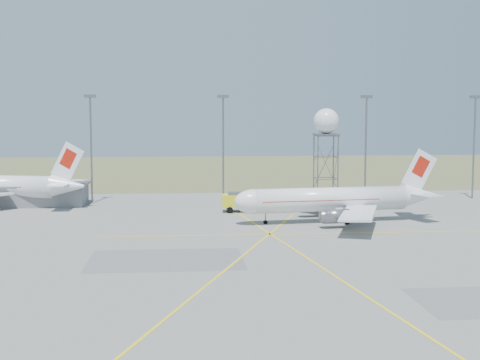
{
  "coord_description": "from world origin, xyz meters",
  "views": [
    {
      "loc": [
        -18.26,
        -62.01,
        17.08
      ],
      "look_at": [
        -9.09,
        40.0,
        6.75
      ],
      "focal_mm": 50.0,
      "sensor_mm": 36.0,
      "label": 1
    }
  ],
  "objects": [
    {
      "name": "radar_tower",
      "position": [
        10.14,
        66.32,
        10.08
      ],
      "size": [
        4.96,
        4.96,
        17.96
      ],
      "color": "slate",
      "rests_on": "ground"
    },
    {
      "name": "building_grey",
      "position": [
        -45.0,
        64.0,
        1.97
      ],
      "size": [
        19.0,
        10.0,
        3.9
      ],
      "color": "gray",
      "rests_on": "ground"
    },
    {
      "name": "mast_d",
      "position": [
        40.0,
        66.0,
        12.07
      ],
      "size": [
        2.2,
        0.5,
        20.5
      ],
      "color": "slate",
      "rests_on": "ground"
    },
    {
      "name": "airliner_main",
      "position": [
        5.59,
        40.0,
        3.48
      ],
      "size": [
        33.37,
        32.25,
        11.36
      ],
      "rotation": [
        0.0,
        0.0,
        3.26
      ],
      "color": "white",
      "rests_on": "ground"
    },
    {
      "name": "ground",
      "position": [
        0.0,
        0.0,
        0.0
      ],
      "size": [
        400.0,
        400.0,
        0.0
      ],
      "primitive_type": "plane",
      "color": "gray",
      "rests_on": "ground"
    },
    {
      "name": "mast_a",
      "position": [
        -35.0,
        66.0,
        12.07
      ],
      "size": [
        2.2,
        0.5,
        20.5
      ],
      "color": "slate",
      "rests_on": "ground"
    },
    {
      "name": "mast_c",
      "position": [
        18.0,
        66.0,
        12.07
      ],
      "size": [
        2.2,
        0.5,
        20.5
      ],
      "color": "slate",
      "rests_on": "ground"
    },
    {
      "name": "fire_truck",
      "position": [
        -6.44,
        51.85,
        1.68
      ],
      "size": [
        8.9,
        3.84,
        3.51
      ],
      "rotation": [
        0.0,
        0.0,
        -0.05
      ],
      "color": "yellow",
      "rests_on": "ground"
    },
    {
      "name": "grass_strip",
      "position": [
        0.0,
        140.0,
        0.01
      ],
      "size": [
        400.0,
        120.0,
        0.03
      ],
      "primitive_type": "cube",
      "color": "#5E6B3B",
      "rests_on": "ground"
    },
    {
      "name": "mast_b",
      "position": [
        -10.0,
        66.0,
        12.07
      ],
      "size": [
        2.2,
        0.5,
        20.5
      ],
      "color": "slate",
      "rests_on": "ground"
    }
  ]
}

